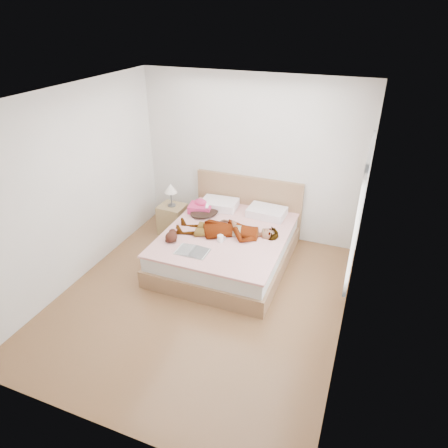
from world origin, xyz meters
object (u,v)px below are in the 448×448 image
coffee_mug (221,238)px  nightstand (173,217)px  phone (207,206)px  bed (228,243)px  woman (228,227)px  magazine (192,251)px  plush_toy (172,236)px  towel (200,207)px

coffee_mug → nightstand: (-1.17, 0.76, -0.26)m
phone → bed: size_ratio=0.04×
phone → bed: bearing=-44.0°
bed → coffee_mug: bearing=-87.3°
woman → magazine: (-0.27, -0.64, -0.09)m
plush_toy → nightstand: (-0.52, 0.99, -0.29)m
phone → magazine: phone is taller
bed → magazine: (-0.24, -0.75, 0.24)m
magazine → plush_toy: bearing=157.7°
magazine → plush_toy: size_ratio=1.57×
coffee_mug → woman: bearing=86.8°
woman → bed: size_ratio=0.71×
coffee_mug → plush_toy: (-0.65, -0.23, 0.02)m
nightstand → bed: bearing=-19.1°
towel → coffee_mug: towel is taller
phone → plush_toy: bearing=-112.8°
towel → magazine: (0.40, -1.15, -0.07)m
towel → plush_toy: towel is taller
bed → phone: bearing=148.1°
phone → nightstand: nightstand is taller
magazine → nightstand: size_ratio=0.49×
phone → nightstand: size_ratio=0.10×
towel → bed: bearing=-32.5°
towel → nightstand: bearing=-179.3°
magazine → coffee_mug: 0.47m
woman → plush_toy: woman is taller
bed → coffee_mug: 0.46m
woman → plush_toy: 0.82m
bed → nightstand: bed is taller
phone → coffee_mug: size_ratio=0.69×
phone → plush_toy: size_ratio=0.33×
woman → towel: bearing=-139.7°
woman → nightstand: 1.33m
towel → nightstand: nightstand is taller
bed → towel: bearing=147.5°
magazine → nightstand: bearing=128.6°
nightstand → towel: bearing=0.7°
bed → towel: 0.82m
towel → phone: bearing=-34.2°
coffee_mug → phone: bearing=126.8°
phone → nightstand: (-0.69, 0.11, -0.38)m
magazine → coffee_mug: coffee_mug is taller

